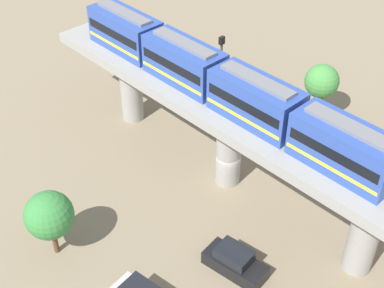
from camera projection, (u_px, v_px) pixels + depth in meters
The scene contains 8 objects.
ground_plane at pixel (227, 180), 42.57m from camera, with size 120.00×120.00×0.00m, color #84755B.
viaduct at pixel (230, 123), 39.20m from camera, with size 5.20×35.80×6.91m.
train at pixel (218, 80), 38.12m from camera, with size 2.64×27.45×3.24m.
parked_car_black at pixel (235, 262), 35.24m from camera, with size 2.37×4.41×1.76m.
tree_near_viaduct at pixel (235, 84), 48.31m from camera, with size 2.52×2.52×4.07m.
tree_mid_lot at pixel (49, 215), 34.83m from camera, with size 3.22×3.22×5.04m.
tree_far_corner at pixel (322, 82), 46.88m from camera, with size 2.99×2.99×5.27m.
signal_post at pixel (220, 85), 43.60m from camera, with size 0.44×0.28×9.51m.
Camera 1 is at (-23.84, -21.10, 28.54)m, focal length 51.18 mm.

